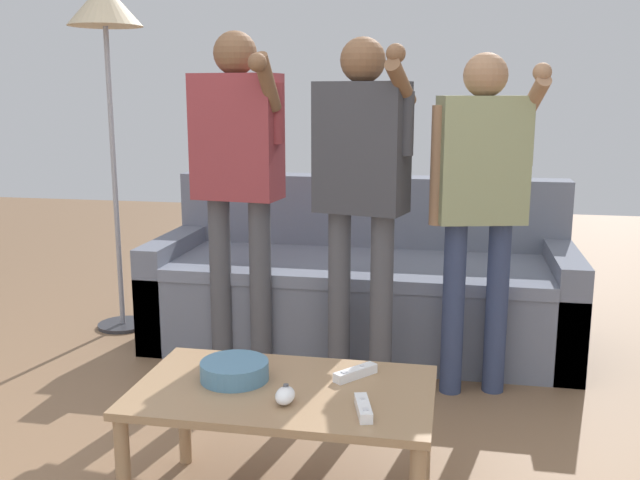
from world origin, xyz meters
The scene contains 10 objects.
couch centered at (0.15, 1.57, 0.29)m, with size 2.16×0.87×0.85m.
coffee_table centered at (0.13, -0.08, 0.37)m, with size 0.91×0.54×0.42m.
snack_bowl centered at (-0.04, -0.05, 0.45)m, with size 0.22×0.22×0.06m, color teal.
game_remote_nunchuk centered at (0.16, -0.19, 0.45)m, with size 0.06×0.09×0.05m.
floor_lamp centered at (-1.21, 1.53, 1.65)m, with size 0.39×0.39×1.87m.
player_left centered at (-0.37, 1.08, 0.99)m, with size 0.46×0.40×1.58m.
player_center centered at (0.22, 0.94, 0.97)m, with size 0.45×0.39×1.53m.
player_right centered at (0.73, 0.99, 0.92)m, with size 0.46×0.29×1.47m.
game_remote_wand_near centered at (0.33, 0.04, 0.44)m, with size 0.13×0.15×0.03m.
game_remote_wand_far centered at (0.39, -0.21, 0.44)m, with size 0.07×0.15×0.03m.
Camera 1 is at (0.62, -2.06, 1.31)m, focal length 39.91 mm.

